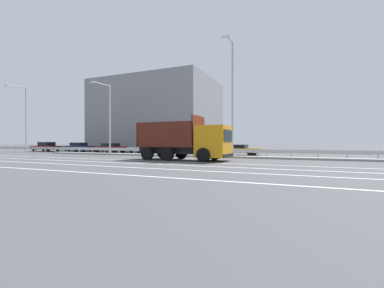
% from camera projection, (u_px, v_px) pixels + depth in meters
% --- Properties ---
extents(ground_plane, '(320.00, 320.00, 0.00)m').
position_uv_depth(ground_plane, '(190.00, 158.00, 23.03)').
color(ground_plane, '#424244').
extents(lane_strip_0, '(71.99, 0.16, 0.01)m').
position_uv_depth(lane_strip_0, '(172.00, 162.00, 18.99)').
color(lane_strip_0, silver).
rests_on(lane_strip_0, ground_plane).
extents(lane_strip_1, '(71.99, 0.16, 0.01)m').
position_uv_depth(lane_strip_1, '(155.00, 164.00, 16.79)').
color(lane_strip_1, silver).
rests_on(lane_strip_1, ground_plane).
extents(lane_strip_2, '(71.99, 0.16, 0.01)m').
position_uv_depth(lane_strip_2, '(133.00, 168.00, 14.64)').
color(lane_strip_2, silver).
rests_on(lane_strip_2, ground_plane).
extents(lane_strip_3, '(71.99, 0.16, 0.01)m').
position_uv_depth(lane_strip_3, '(96.00, 173.00, 12.01)').
color(lane_strip_3, silver).
rests_on(lane_strip_3, ground_plane).
extents(median_island, '(39.59, 1.10, 0.18)m').
position_uv_depth(median_island, '(199.00, 156.00, 25.02)').
color(median_island, gray).
rests_on(median_island, ground_plane).
extents(median_guardrail, '(71.99, 0.09, 0.78)m').
position_uv_depth(median_guardrail, '(202.00, 151.00, 25.86)').
color(median_guardrail, '#9EA0A5').
rests_on(median_guardrail, ground_plane).
extents(dump_truck, '(7.61, 2.84, 3.51)m').
position_uv_depth(dump_truck, '(195.00, 143.00, 20.18)').
color(dump_truck, orange).
rests_on(dump_truck, ground_plane).
extents(median_road_sign, '(0.78, 0.16, 2.43)m').
position_uv_depth(median_road_sign, '(163.00, 144.00, 26.59)').
color(median_road_sign, white).
rests_on(median_road_sign, ground_plane).
extents(street_lamp_0, '(0.71, 2.69, 8.97)m').
position_uv_depth(street_lamp_0, '(24.00, 116.00, 34.87)').
color(street_lamp_0, '#ADADB2').
rests_on(street_lamp_0, ground_plane).
extents(street_lamp_1, '(0.71, 2.71, 8.04)m').
position_uv_depth(street_lamp_1, '(108.00, 115.00, 29.25)').
color(street_lamp_1, '#ADADB2').
rests_on(street_lamp_1, ground_plane).
extents(street_lamp_2, '(0.71, 2.07, 10.76)m').
position_uv_depth(street_lamp_2, '(232.00, 94.00, 23.63)').
color(street_lamp_2, '#ADADB2').
rests_on(street_lamp_2, ground_plane).
extents(parked_car_0, '(4.90, 1.91, 1.45)m').
position_uv_depth(parked_car_0, '(46.00, 147.00, 39.59)').
color(parked_car_0, maroon).
rests_on(parked_car_0, ground_plane).
extents(parked_car_1, '(4.65, 2.11, 1.38)m').
position_uv_depth(parked_car_1, '(79.00, 147.00, 37.57)').
color(parked_car_1, navy).
rests_on(parked_car_1, ground_plane).
extents(parked_car_2, '(4.84, 1.91, 1.29)m').
position_uv_depth(parked_car_2, '(110.00, 148.00, 34.85)').
color(parked_car_2, maroon).
rests_on(parked_car_2, ground_plane).
extents(parked_car_3, '(4.11, 1.79, 1.36)m').
position_uv_depth(parked_car_3, '(144.00, 148.00, 32.55)').
color(parked_car_3, '#A3A3A8').
rests_on(parked_car_3, ground_plane).
extents(parked_car_4, '(4.61, 2.00, 1.61)m').
position_uv_depth(parked_car_4, '(186.00, 148.00, 30.34)').
color(parked_car_4, gray).
rests_on(parked_car_4, ground_plane).
extents(parked_car_5, '(4.90, 2.11, 1.17)m').
position_uv_depth(parked_car_5, '(239.00, 150.00, 28.14)').
color(parked_car_5, '#B27A14').
rests_on(parked_car_5, ground_plane).
extents(background_building_0, '(20.36, 14.55, 12.31)m').
position_uv_depth(background_building_0, '(158.00, 116.00, 46.66)').
color(background_building_0, gray).
rests_on(background_building_0, ground_plane).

